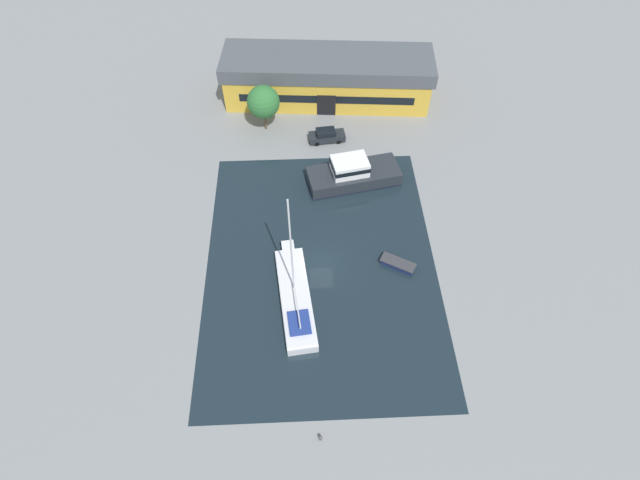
{
  "coord_description": "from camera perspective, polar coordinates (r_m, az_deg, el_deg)",
  "views": [
    {
      "loc": [
        -1.36,
        -29.29,
        41.22
      ],
      "look_at": [
        0.0,
        2.36,
        1.0
      ],
      "focal_mm": 28.0,
      "sensor_mm": 36.0,
      "label": 1
    }
  ],
  "objects": [
    {
      "name": "small_dinghy",
      "position": [
        50.84,
        8.89,
        -2.71
      ],
      "size": [
        3.7,
        2.85,
        0.62
      ],
      "rotation": [
        0.0,
        0.0,
        4.2
      ],
      "color": "#19234C",
      "rests_on": "water_canal"
    },
    {
      "name": "quay_tree_near_building",
      "position": [
        63.2,
        -6.49,
        15.4
      ],
      "size": [
        4.01,
        4.01,
        6.06
      ],
      "color": "brown",
      "rests_on": "ground"
    },
    {
      "name": "water_canal",
      "position": [
        50.58,
        0.11,
        -2.79
      ],
      "size": [
        23.07,
        31.4,
        0.01
      ],
      "primitive_type": "cube",
      "color": "black",
      "rests_on": "ground"
    },
    {
      "name": "motor_cruiser",
      "position": [
        57.56,
        3.74,
        7.58
      ],
      "size": [
        11.14,
        5.99,
        3.3
      ],
      "rotation": [
        0.0,
        0.0,
        1.76
      ],
      "color": "#23282D",
      "rests_on": "water_canal"
    },
    {
      "name": "ground_plane",
      "position": [
        50.59,
        0.11,
        -2.8
      ],
      "size": [
        440.0,
        440.0,
        0.0
      ],
      "primitive_type": "plane",
      "color": "gray"
    },
    {
      "name": "mooring_bollard",
      "position": [
        42.68,
        0.04,
        -21.67
      ],
      "size": [
        0.29,
        0.29,
        0.59
      ],
      "color": "#47474C",
      "rests_on": "ground"
    },
    {
      "name": "parked_car",
      "position": [
        62.94,
        0.77,
        11.85
      ],
      "size": [
        4.58,
        2.19,
        1.66
      ],
      "rotation": [
        0.0,
        0.0,
        4.82
      ],
      "color": "#1E2328",
      "rests_on": "ground"
    },
    {
      "name": "sailboat_moored",
      "position": [
        47.76,
        -2.85,
        -6.48
      ],
      "size": [
        4.01,
        12.42,
        13.43
      ],
      "rotation": [
        0.0,
        0.0,
        0.11
      ],
      "color": "silver",
      "rests_on": "water_canal"
    },
    {
      "name": "warehouse_building",
      "position": [
        68.73,
        0.84,
        18.08
      ],
      "size": [
        27.64,
        9.9,
        6.11
      ],
      "rotation": [
        0.0,
        0.0,
        -0.08
      ],
      "color": "gold",
      "rests_on": "ground"
    }
  ]
}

